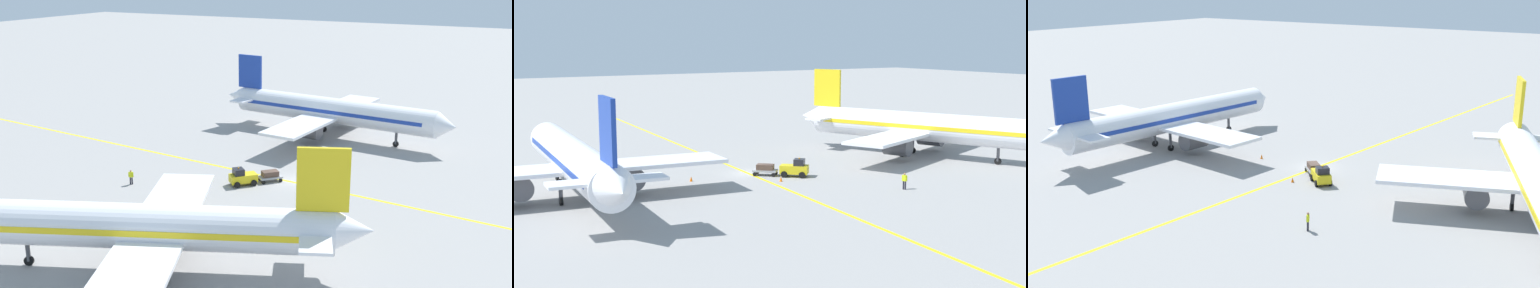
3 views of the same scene
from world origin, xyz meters
The scene contains 9 objects.
ground_plane centered at (0.00, 0.00, 0.00)m, with size 400.00×400.00×0.00m, color gray.
apron_yellow_centreline centered at (0.00, 0.00, 0.00)m, with size 0.40×120.00×0.01m, color yellow.
airplane_at_gate centered at (-20.05, -2.75, 3.71)m, with size 28.38×35.55×10.60m.
airplane_adjacent_stand centered at (24.04, -1.39, 3.71)m, with size 27.86×33.95×10.60m.
baggage_tug_white centered at (3.39, -4.17, 0.90)m, with size 3.21×3.15×2.11m.
baggage_cart_trailing centered at (0.99, -1.91, 0.76)m, with size 2.85×2.80×1.24m.
ground_crew_worker centered at (8.95, -15.30, 0.91)m, with size 0.35×0.54×1.68m.
traffic_cone_near_nose centered at (0.68, -5.56, 0.28)m, with size 0.32×0.32×0.55m, color orange.
traffic_cone_by_wingtip centered at (-7.26, -0.56, 0.28)m, with size 0.32×0.32×0.55m, color orange.
Camera 3 is at (34.68, -55.26, 20.76)m, focal length 42.00 mm.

